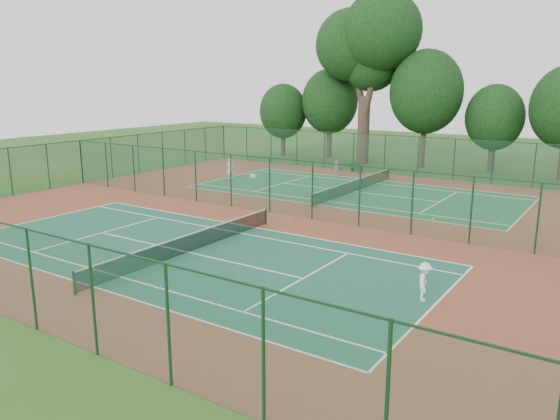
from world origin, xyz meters
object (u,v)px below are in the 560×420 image
(player_far, at_px, (230,169))
(trash_bin, at_px, (337,166))
(kit_bag, at_px, (253,176))
(big_tree, at_px, (368,43))
(player_near, at_px, (424,282))
(bench, at_px, (356,168))

(player_far, bearing_deg, trash_bin, 172.68)
(trash_bin, xyz_separation_m, kit_bag, (-4.25, -7.38, -0.31))
(player_far, relative_size, big_tree, 0.11)
(trash_bin, bearing_deg, kit_bag, -119.93)
(trash_bin, height_order, kit_bag, trash_bin)
(player_near, xyz_separation_m, kit_bag, (-21.55, 18.45, -0.62))
(kit_bag, bearing_deg, player_far, -100.64)
(bench, bearing_deg, kit_bag, -107.36)
(player_far, xyz_separation_m, kit_bag, (1.07, 1.83, -0.77))
(player_far, relative_size, bench, 1.26)
(player_near, distance_m, player_far, 28.07)
(player_near, xyz_separation_m, bench, (-15.32, 25.73, -0.32))
(player_far, xyz_separation_m, bench, (7.30, 9.12, -0.46))
(bench, bearing_deg, big_tree, 131.38)
(player_far, height_order, kit_bag, player_far)
(big_tree, bearing_deg, player_near, -61.40)
(player_near, height_order, player_far, player_far)
(trash_bin, distance_m, bench, 1.98)
(player_far, bearing_deg, player_near, 76.39)
(player_far, distance_m, big_tree, 19.27)
(trash_bin, bearing_deg, player_near, -56.19)
(player_near, height_order, kit_bag, player_near)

